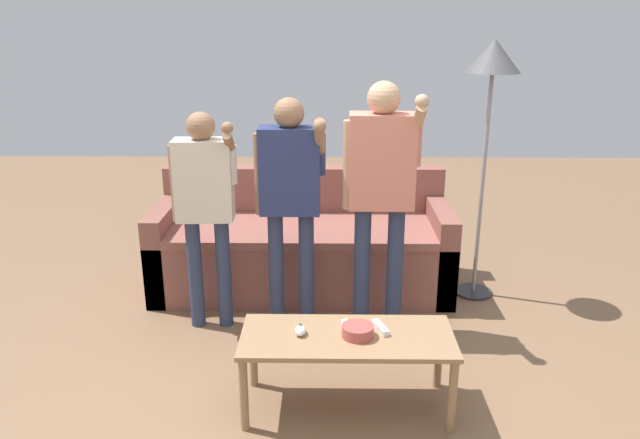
{
  "coord_description": "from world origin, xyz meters",
  "views": [
    {
      "loc": [
        0.01,
        -2.8,
        1.95
      ],
      "look_at": [
        -0.03,
        0.38,
        0.89
      ],
      "focal_mm": 33.94,
      "sensor_mm": 36.0,
      "label": 1
    }
  ],
  "objects_px": {
    "player_left": "(205,196)",
    "player_center": "(290,188)",
    "game_remote_wand_far": "(380,328)",
    "player_right": "(381,180)",
    "game_remote_nunchuk": "(300,330)",
    "floor_lamp": "(492,74)",
    "coffee_table": "(347,345)",
    "couch": "(303,246)",
    "snack_bowl": "(358,331)",
    "game_remote_wand_near": "(351,328)"
  },
  "relations": [
    {
      "from": "floor_lamp",
      "to": "player_left",
      "type": "distance_m",
      "value": 2.06
    },
    {
      "from": "floor_lamp",
      "to": "player_left",
      "type": "bearing_deg",
      "value": -164.59
    },
    {
      "from": "snack_bowl",
      "to": "player_center",
      "type": "bearing_deg",
      "value": 113.03
    },
    {
      "from": "game_remote_nunchuk",
      "to": "player_center",
      "type": "bearing_deg",
      "value": 96.27
    },
    {
      "from": "coffee_table",
      "to": "game_remote_wand_far",
      "type": "xyz_separation_m",
      "value": [
        0.17,
        0.05,
        0.07
      ]
    },
    {
      "from": "floor_lamp",
      "to": "game_remote_wand_far",
      "type": "relative_size",
      "value": 12.13
    },
    {
      "from": "snack_bowl",
      "to": "player_center",
      "type": "xyz_separation_m",
      "value": [
        -0.39,
        0.92,
        0.49
      ]
    },
    {
      "from": "coffee_table",
      "to": "player_center",
      "type": "xyz_separation_m",
      "value": [
        -0.34,
        0.91,
        0.58
      ]
    },
    {
      "from": "snack_bowl",
      "to": "player_center",
      "type": "relative_size",
      "value": 0.11
    },
    {
      "from": "snack_bowl",
      "to": "player_left",
      "type": "bearing_deg",
      "value": 135.63
    },
    {
      "from": "game_remote_wand_far",
      "to": "player_right",
      "type": "bearing_deg",
      "value": 86.26
    },
    {
      "from": "snack_bowl",
      "to": "coffee_table",
      "type": "bearing_deg",
      "value": 168.46
    },
    {
      "from": "game_remote_wand_near",
      "to": "coffee_table",
      "type": "bearing_deg",
      "value": -110.2
    },
    {
      "from": "player_right",
      "to": "player_left",
      "type": "bearing_deg",
      "value": 178.31
    },
    {
      "from": "couch",
      "to": "floor_lamp",
      "type": "xyz_separation_m",
      "value": [
        1.28,
        -0.15,
        1.29
      ]
    },
    {
      "from": "game_remote_nunchuk",
      "to": "game_remote_wand_far",
      "type": "distance_m",
      "value": 0.41
    },
    {
      "from": "player_left",
      "to": "game_remote_wand_near",
      "type": "xyz_separation_m",
      "value": [
        0.89,
        -0.84,
        -0.46
      ]
    },
    {
      "from": "game_remote_nunchuk",
      "to": "floor_lamp",
      "type": "bearing_deg",
      "value": 48.84
    },
    {
      "from": "player_left",
      "to": "player_center",
      "type": "distance_m",
      "value": 0.54
    },
    {
      "from": "player_right",
      "to": "game_remote_wand_far",
      "type": "relative_size",
      "value": 10.67
    },
    {
      "from": "couch",
      "to": "player_left",
      "type": "distance_m",
      "value": 1.06
    },
    {
      "from": "couch",
      "to": "game_remote_nunchuk",
      "type": "bearing_deg",
      "value": -88.08
    },
    {
      "from": "player_left",
      "to": "player_center",
      "type": "xyz_separation_m",
      "value": [
        0.53,
        0.01,
        0.05
      ]
    },
    {
      "from": "floor_lamp",
      "to": "snack_bowl",
      "type": "bearing_deg",
      "value": -123.44
    },
    {
      "from": "game_remote_wand_near",
      "to": "player_center",
      "type": "bearing_deg",
      "value": 112.72
    },
    {
      "from": "couch",
      "to": "game_remote_wand_far",
      "type": "height_order",
      "value": "couch"
    },
    {
      "from": "player_right",
      "to": "game_remote_wand_near",
      "type": "height_order",
      "value": "player_right"
    },
    {
      "from": "coffee_table",
      "to": "game_remote_wand_far",
      "type": "distance_m",
      "value": 0.19
    },
    {
      "from": "coffee_table",
      "to": "player_left",
      "type": "relative_size",
      "value": 0.76
    },
    {
      "from": "player_center",
      "to": "game_remote_nunchuk",
      "type": "bearing_deg",
      "value": -83.73
    },
    {
      "from": "snack_bowl",
      "to": "game_remote_wand_far",
      "type": "bearing_deg",
      "value": 27.99
    },
    {
      "from": "player_left",
      "to": "game_remote_wand_far",
      "type": "bearing_deg",
      "value": -38.83
    },
    {
      "from": "couch",
      "to": "game_remote_wand_far",
      "type": "relative_size",
      "value": 14.4
    },
    {
      "from": "coffee_table",
      "to": "snack_bowl",
      "type": "bearing_deg",
      "value": -11.54
    },
    {
      "from": "game_remote_nunchuk",
      "to": "player_center",
      "type": "distance_m",
      "value": 1.04
    },
    {
      "from": "game_remote_wand_far",
      "to": "game_remote_nunchuk",
      "type": "bearing_deg",
      "value": -173.09
    },
    {
      "from": "player_left",
      "to": "game_remote_wand_far",
      "type": "xyz_separation_m",
      "value": [
        1.05,
        -0.84,
        -0.46
      ]
    },
    {
      "from": "game_remote_nunchuk",
      "to": "game_remote_wand_near",
      "type": "relative_size",
      "value": 0.6
    },
    {
      "from": "game_remote_wand_near",
      "to": "couch",
      "type": "bearing_deg",
      "value": 101.68
    },
    {
      "from": "player_center",
      "to": "player_right",
      "type": "height_order",
      "value": "player_right"
    },
    {
      "from": "floor_lamp",
      "to": "player_left",
      "type": "xyz_separation_m",
      "value": [
        -1.86,
        -0.51,
        -0.71
      ]
    },
    {
      "from": "player_center",
      "to": "player_right",
      "type": "xyz_separation_m",
      "value": [
        0.56,
        -0.04,
        0.06
      ]
    },
    {
      "from": "snack_bowl",
      "to": "game_remote_wand_near",
      "type": "distance_m",
      "value": 0.07
    },
    {
      "from": "floor_lamp",
      "to": "couch",
      "type": "bearing_deg",
      "value": 173.49
    },
    {
      "from": "floor_lamp",
      "to": "player_center",
      "type": "xyz_separation_m",
      "value": [
        -1.33,
        -0.5,
        -0.65
      ]
    },
    {
      "from": "snack_bowl",
      "to": "floor_lamp",
      "type": "relative_size",
      "value": 0.09
    },
    {
      "from": "floor_lamp",
      "to": "player_center",
      "type": "height_order",
      "value": "floor_lamp"
    },
    {
      "from": "floor_lamp",
      "to": "game_remote_wand_near",
      "type": "height_order",
      "value": "floor_lamp"
    },
    {
      "from": "floor_lamp",
      "to": "game_remote_wand_near",
      "type": "xyz_separation_m",
      "value": [
        -0.97,
        -1.36,
        -1.16
      ]
    },
    {
      "from": "game_remote_nunchuk",
      "to": "player_center",
      "type": "xyz_separation_m",
      "value": [
        -0.1,
        0.9,
        0.5
      ]
    }
  ]
}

